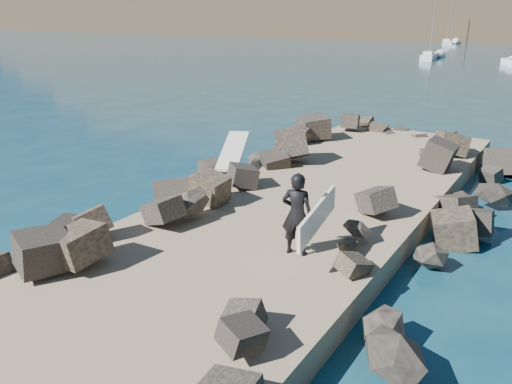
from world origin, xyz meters
TOP-DOWN VIEW (x-y plane):
  - ground at (0.00, 0.00)m, footprint 800.00×800.00m
  - jetty at (0.00, -2.00)m, footprint 6.00×26.00m
  - riprap_left at (-2.90, -1.50)m, footprint 2.60×22.00m
  - riprap_right at (2.90, -1.50)m, footprint 2.60×22.00m
  - surfboard_resting at (-3.23, 2.66)m, footprint 1.74×2.66m
  - surfer_with_board at (1.39, -1.55)m, footprint 0.98×2.11m
  - sailboat_a at (-10.50, 53.31)m, footprint 2.09×6.29m
  - sailboat_e at (-15.98, 85.41)m, footprint 3.09×6.95m

SIDE VIEW (x-z plane):
  - ground at x=0.00m, z-range 0.00..0.00m
  - jetty at x=0.00m, z-range 0.00..0.60m
  - sailboat_e at x=-15.98m, z-range -3.76..4.46m
  - sailboat_a at x=-10.50m, z-range -3.42..4.12m
  - riprap_left at x=-2.90m, z-range 0.00..1.00m
  - riprap_right at x=2.90m, z-range 0.00..1.00m
  - surfboard_resting at x=-3.23m, z-range 1.00..1.09m
  - surfer_with_board at x=1.39m, z-range 0.61..2.32m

